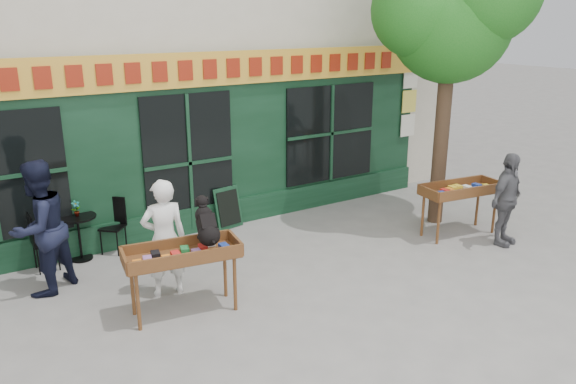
# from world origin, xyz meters

# --- Properties ---
(ground) EXTENTS (80.00, 80.00, 0.00)m
(ground) POSITION_xyz_m (0.00, 0.00, 0.00)
(ground) COLOR slate
(ground) RESTS_ON ground
(street_tree) EXTENTS (3.05, 2.90, 5.60)m
(street_tree) POSITION_xyz_m (4.34, 0.36, 4.11)
(street_tree) COLOR #382619
(street_tree) RESTS_ON ground
(book_cart_center) EXTENTS (1.58, 0.85, 0.99)m
(book_cart_center) POSITION_xyz_m (-1.30, -0.39, 0.82)
(book_cart_center) COLOR brown
(book_cart_center) RESTS_ON ground
(dog) EXTENTS (0.43, 0.65, 0.60)m
(dog) POSITION_xyz_m (-0.95, -0.44, 1.29)
(dog) COLOR black
(dog) RESTS_ON book_cart_center
(woman) EXTENTS (0.69, 0.51, 1.74)m
(woman) POSITION_xyz_m (-1.30, 0.26, 0.87)
(woman) COLOR white
(woman) RESTS_ON ground
(book_cart_right) EXTENTS (1.57, 0.82, 0.99)m
(book_cart_right) POSITION_xyz_m (4.11, -0.43, 0.82)
(book_cart_right) COLOR brown
(book_cart_right) RESTS_ON ground
(man_right) EXTENTS (1.04, 0.60, 1.66)m
(man_right) POSITION_xyz_m (4.41, -1.18, 0.83)
(man_right) COLOR #55555A
(man_right) RESTS_ON ground
(bistro_table) EXTENTS (0.60, 0.60, 0.76)m
(bistro_table) POSITION_xyz_m (-2.05, 2.20, 0.54)
(bistro_table) COLOR black
(bistro_table) RESTS_ON ground
(bistro_chair_left) EXTENTS (0.37, 0.36, 0.95)m
(bistro_chair_left) POSITION_xyz_m (-2.69, 2.10, 0.56)
(bistro_chair_left) COLOR black
(bistro_chair_left) RESTS_ON ground
(bistro_chair_right) EXTENTS (0.51, 0.51, 0.95)m
(bistro_chair_right) POSITION_xyz_m (-1.44, 2.26, 0.56)
(bistro_chair_right) COLOR black
(bistro_chair_right) RESTS_ON ground
(potted_plant) EXTENTS (0.16, 0.13, 0.27)m
(potted_plant) POSITION_xyz_m (-2.05, 2.20, 0.90)
(potted_plant) COLOR gray
(potted_plant) RESTS_ON bistro_table
(man_left) EXTENTS (1.22, 1.17, 1.98)m
(man_left) POSITION_xyz_m (-2.75, 1.30, 0.99)
(man_left) COLOR black
(man_left) RESTS_ON ground
(chalkboard) EXTENTS (0.58, 0.27, 0.79)m
(chalkboard) POSITION_xyz_m (0.70, 2.19, 0.40)
(chalkboard) COLOR black
(chalkboard) RESTS_ON ground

